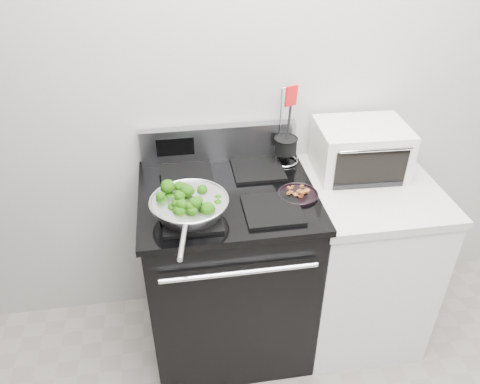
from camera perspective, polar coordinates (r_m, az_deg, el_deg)
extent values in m
cube|color=beige|center=(2.26, 4.89, 13.91)|extent=(4.00, 0.02, 2.70)
cube|color=black|center=(2.40, -1.39, -9.83)|extent=(0.76, 0.66, 0.92)
cube|color=black|center=(2.10, -1.56, -0.39)|extent=(0.79, 0.69, 0.03)
cube|color=#99999E|center=(2.31, -2.61, 5.99)|extent=(0.76, 0.05, 0.18)
cube|color=black|center=(1.94, -5.90, -3.07)|extent=(0.24, 0.24, 0.01)
cube|color=black|center=(1.97, 3.98, -2.17)|extent=(0.24, 0.24, 0.01)
cube|color=black|center=(2.22, -6.51, 2.14)|extent=(0.24, 0.24, 0.01)
cube|color=black|center=(2.25, 2.16, 2.85)|extent=(0.24, 0.24, 0.01)
cube|color=white|center=(2.56, 14.13, -8.23)|extent=(0.60, 0.66, 0.88)
cube|color=beige|center=(2.29, 15.69, 0.38)|extent=(0.62, 0.68, 0.04)
torus|color=silver|center=(1.91, -6.23, -1.01)|extent=(0.33, 0.33, 0.01)
cylinder|color=silver|center=(1.71, -6.99, -6.05)|extent=(0.05, 0.20, 0.02)
cylinder|color=black|center=(2.08, 7.08, -0.34)|extent=(0.18, 0.18, 0.01)
cylinder|color=black|center=(2.29, 5.59, 5.67)|extent=(0.11, 0.11, 0.08)
cylinder|color=black|center=(2.25, 5.72, 7.72)|extent=(0.02, 0.02, 0.24)
cube|color=red|center=(2.18, 5.96, 11.67)|extent=(0.06, 0.03, 0.10)
cube|color=silver|center=(2.32, 14.42, 5.12)|extent=(0.43, 0.33, 0.24)
cube|color=black|center=(2.20, 15.87, 2.88)|extent=(0.34, 0.02, 0.17)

